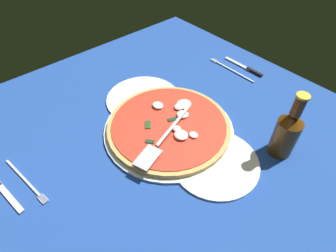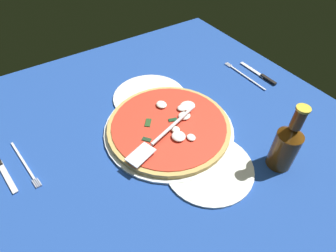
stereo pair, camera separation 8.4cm
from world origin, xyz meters
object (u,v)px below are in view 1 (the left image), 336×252
(pizza, at_px, (168,126))
(place_setting_far, at_px, (239,70))
(pizza_server, at_px, (165,135))
(place_setting_near, at_px, (13,184))
(dinner_plate_left, at_px, (143,99))
(beer_bottle, at_px, (287,132))
(dinner_plate_right, at_px, (215,162))

(pizza, height_order, place_setting_far, pizza)
(pizza_server, xyz_separation_m, place_setting_near, (-0.16, -0.39, -0.04))
(dinner_plate_left, relative_size, pizza, 0.68)
(place_setting_near, height_order, place_setting_far, same)
(place_setting_far, bearing_deg, pizza, 98.22)
(dinner_plate_left, bearing_deg, pizza, -10.51)
(pizza, bearing_deg, dinner_plate_left, 169.49)
(dinner_plate_left, distance_m, place_setting_far, 0.42)
(dinner_plate_left, xyz_separation_m, beer_bottle, (0.45, 0.16, 0.08))
(dinner_plate_left, distance_m, pizza_server, 0.23)
(beer_bottle, bearing_deg, place_setting_far, 143.97)
(dinner_plate_right, distance_m, place_setting_near, 0.55)
(dinner_plate_left, bearing_deg, dinner_plate_right, -2.95)
(dinner_plate_right, relative_size, pizza, 0.65)
(pizza_server, bearing_deg, place_setting_far, 173.96)
(pizza_server, xyz_separation_m, beer_bottle, (0.23, 0.24, 0.04))
(dinner_plate_left, height_order, dinner_plate_right, same)
(pizza, height_order, place_setting_near, pizza)
(dinner_plate_right, xyz_separation_m, beer_bottle, (0.09, 0.17, 0.08))
(pizza_server, height_order, beer_bottle, beer_bottle)
(dinner_plate_right, distance_m, beer_bottle, 0.21)
(pizza, height_order, pizza_server, pizza_server)
(dinner_plate_left, bearing_deg, place_setting_far, 74.98)
(pizza_server, distance_m, place_setting_near, 0.42)
(pizza_server, height_order, place_setting_near, pizza_server)
(pizza, xyz_separation_m, place_setting_far, (-0.06, 0.43, -0.02))
(beer_bottle, bearing_deg, dinner_plate_right, -118.16)
(pizza_server, xyz_separation_m, place_setting_far, (-0.10, 0.48, -0.04))
(dinner_plate_left, height_order, place_setting_far, place_setting_far)
(pizza_server, bearing_deg, dinner_plate_right, 95.69)
(dinner_plate_left, xyz_separation_m, pizza, (0.17, -0.03, 0.02))
(pizza, distance_m, place_setting_near, 0.46)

